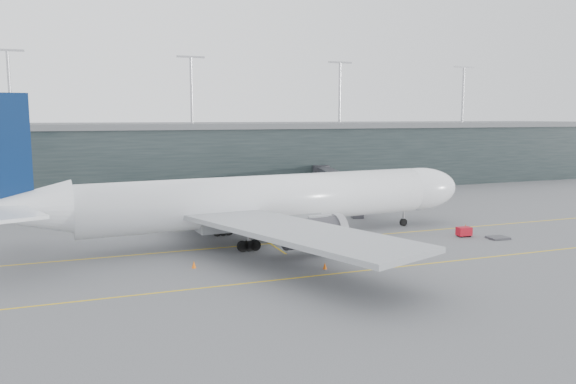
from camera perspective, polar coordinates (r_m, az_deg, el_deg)
name	(u,v)px	position (r m, az deg, el deg)	size (l,w,h in m)	color
ground	(226,240)	(76.95, -6.32, -4.90)	(320.00, 320.00, 0.00)	#515256
taxiline_a	(234,247)	(73.17, -5.55, -5.55)	(160.00, 0.25, 0.02)	yellow
taxiline_b	(274,280)	(58.37, -1.41, -8.95)	(160.00, 0.25, 0.02)	yellow
taxiline_lead_main	(225,214)	(97.17, -6.38, -2.25)	(0.25, 60.00, 0.02)	yellow
terminal	(163,156)	(132.43, -12.59, 3.57)	(240.00, 36.00, 29.00)	#1D2627
main_aircraft	(261,201)	(75.60, -2.79, -0.92)	(68.84, 64.48, 19.30)	white
jet_bridge	(332,182)	(105.51, 4.51, 1.03)	(11.71, 43.83, 6.03)	#27272C
gse_cart	(464,231)	(82.46, 17.45, -3.84)	(2.05, 1.39, 1.34)	#A90C1A
baggage_dolly	(498,238)	(82.59, 20.55, -4.37)	(2.69, 2.15, 0.27)	#38373C
uld_a	(172,222)	(85.84, -11.74, -2.98)	(2.50, 2.14, 2.02)	#3E3D42
uld_b	(182,221)	(86.85, -10.67, -2.91)	(2.24, 1.95, 1.77)	#3E3D42
uld_c	(215,220)	(86.91, -7.43, -2.84)	(2.32, 2.07, 1.77)	#3E3D42
cone_nose	(465,226)	(88.24, 17.58, -3.36)	(0.44, 0.44, 0.70)	#CE550B
cone_wing_stbd	(325,266)	(62.53, 3.77, -7.49)	(0.45, 0.45, 0.72)	#EB5D0D
cone_wing_port	(257,218)	(90.96, -3.18, -2.70)	(0.41, 0.41, 0.65)	orange
cone_tail	(194,265)	(63.64, -9.54, -7.28)	(0.50, 0.50, 0.80)	orange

